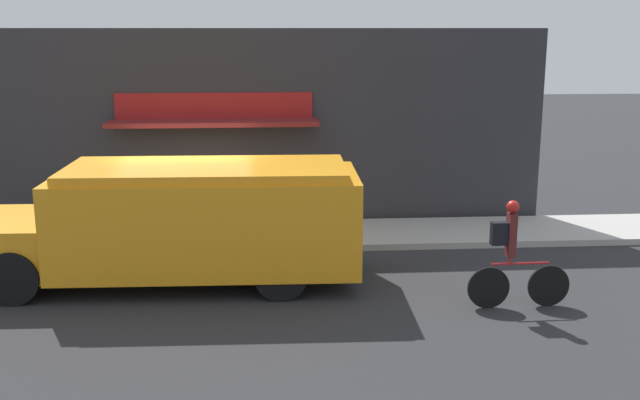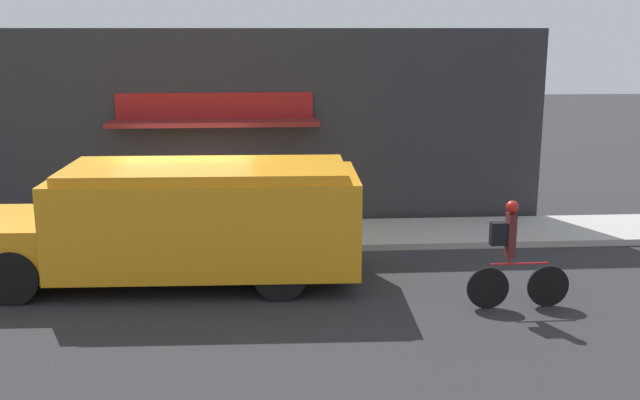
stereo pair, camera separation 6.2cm
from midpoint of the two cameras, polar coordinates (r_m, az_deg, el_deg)
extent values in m
plane|color=#2B2B2D|center=(14.82, -10.06, -4.14)|extent=(70.00, 70.00, 0.00)
cube|color=#ADAAA3|center=(15.78, -9.71, -2.82)|extent=(28.00, 2.05, 0.13)
cube|color=#2D2D33|center=(16.60, -9.58, 5.33)|extent=(15.42, 0.18, 4.31)
cube|color=maroon|center=(16.40, -8.17, 7.11)|extent=(4.23, 0.05, 0.57)
cube|color=maroon|center=(16.05, -8.22, 5.83)|extent=(4.45, 0.82, 0.10)
cube|color=orange|center=(12.93, -8.65, -1.51)|extent=(5.13, 2.32, 1.60)
cube|color=orange|center=(13.80, -22.94, -3.03)|extent=(1.83, 2.06, 0.88)
cube|color=orange|center=(12.74, -8.78, 2.29)|extent=(4.72, 2.14, 0.15)
cube|color=red|center=(14.41, -13.67, 0.09)|extent=(0.03, 0.44, 0.44)
cylinder|color=black|center=(14.60, -20.08, -3.20)|extent=(0.89, 0.28, 0.88)
cylinder|color=black|center=(12.90, -22.48, -5.49)|extent=(0.89, 0.28, 0.88)
cylinder|color=black|center=(13.94, -3.11, -3.16)|extent=(0.89, 0.28, 0.88)
cylinder|color=black|center=(12.15, -3.14, -5.61)|extent=(0.89, 0.28, 0.88)
cylinder|color=black|center=(12.41, 16.87, -6.28)|extent=(0.67, 0.05, 0.67)
cylinder|color=black|center=(12.08, 12.57, -6.55)|extent=(0.67, 0.05, 0.67)
cylinder|color=red|center=(12.12, 14.86, -4.69)|extent=(0.92, 0.05, 0.04)
cylinder|color=red|center=(12.04, 14.11, -4.46)|extent=(0.04, 0.04, 0.12)
cube|color=#561E1E|center=(11.93, 14.21, -2.60)|extent=(0.12, 0.20, 0.69)
sphere|color=red|center=(11.82, 14.33, -0.50)|extent=(0.20, 0.20, 0.20)
cube|color=black|center=(11.86, 13.36, -2.50)|extent=(0.26, 0.14, 0.36)
cylinder|color=#2D5138|center=(16.58, -18.54, -0.96)|extent=(0.53, 0.53, 0.76)
cylinder|color=black|center=(16.50, -18.64, 0.38)|extent=(0.54, 0.54, 0.04)
camera|label=1|loc=(0.03, -90.12, -0.03)|focal=42.00mm
camera|label=2|loc=(0.03, 89.88, 0.03)|focal=42.00mm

